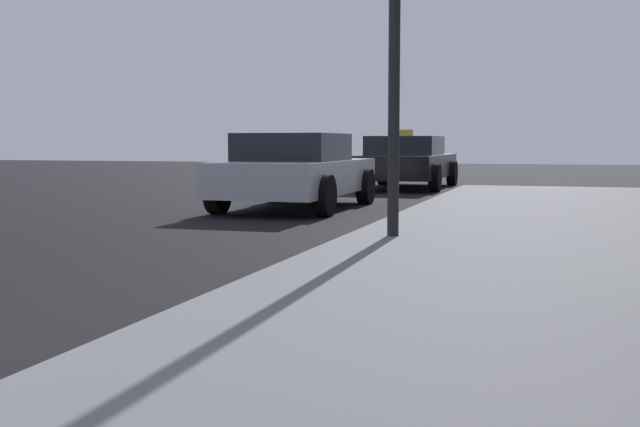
% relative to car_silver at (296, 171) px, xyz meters
% --- Properties ---
extents(car_silver, '(1.98, 4.06, 1.27)m').
position_rel_car_silver_xyz_m(car_silver, '(0.00, 0.00, 0.00)').
color(car_silver, '#B7B7BF').
rests_on(car_silver, ground_plane).
extents(car_black, '(2.06, 4.49, 1.43)m').
position_rel_car_silver_xyz_m(car_black, '(0.62, 6.59, 0.00)').
color(car_black, black).
rests_on(car_black, ground_plane).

